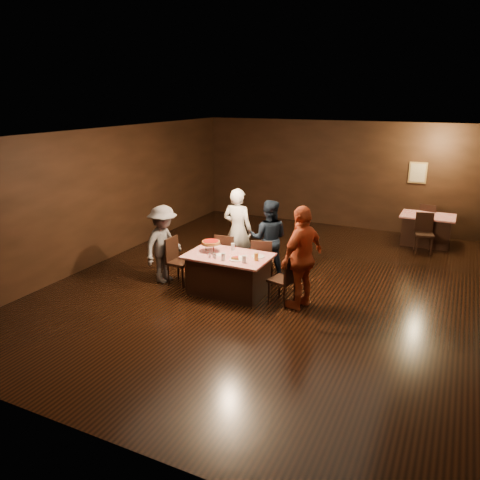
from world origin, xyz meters
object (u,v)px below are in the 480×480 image
chair_end_right (282,279)px  glass_front_left (223,257)px  pizza_stand (211,243)px  chair_far_left (228,255)px  diner_navy_hoodie (269,238)px  glass_front_right (244,259)px  back_table (426,230)px  chair_end_left (180,261)px  glass_back (233,247)px  diner_white_jacket (238,230)px  plate_empty (258,256)px  chair_back_near (424,233)px  glass_amber (256,257)px  chair_back_far (429,221)px  main_table (228,274)px  diner_grey_knit (163,244)px  diner_red_shirt (302,258)px  chair_far_right (263,261)px

chair_end_right → glass_front_left: (-1.05, -0.30, 0.37)m
pizza_stand → chair_far_left: bearing=90.0°
diner_navy_hoodie → glass_front_right: diner_navy_hoodie is taller
chair_end_right → back_table: bearing=170.9°
chair_end_left → glass_back: size_ratio=6.79×
diner_white_jacket → diner_navy_hoodie: (0.72, 0.01, -0.09)m
chair_end_left → plate_empty: (1.65, 0.15, 0.30)m
chair_back_near → back_table: bearing=77.1°
chair_far_left → diner_navy_hoodie: (0.75, 0.42, 0.35)m
chair_back_near → glass_front_right: (-2.73, -4.47, 0.37)m
chair_end_left → glass_back: bearing=-72.0°
diner_white_jacket → glass_amber: size_ratio=13.03×
chair_back_far → glass_amber: chair_back_far is taller
main_table → diner_white_jacket: 1.33m
plate_empty → diner_grey_knit: bearing=-174.9°
glass_front_left → glass_amber: size_ratio=1.00×
diner_red_shirt → chair_far_left: bearing=-94.3°
plate_empty → glass_front_right: size_ratio=1.79×
chair_far_right → diner_red_shirt: size_ratio=0.51×
chair_back_near → diner_navy_hoodie: bearing=-145.8°
chair_far_left → glass_front_left: chair_far_left is taller
diner_red_shirt → glass_amber: diner_red_shirt is taller
glass_front_left → pizza_stand: bearing=142.1°
diner_red_shirt → main_table: bearing=-72.2°
main_table → chair_back_far: (3.18, 5.52, 0.09)m
diner_white_jacket → main_table: bearing=108.3°
chair_far_right → glass_back: (-0.45, -0.45, 0.37)m
chair_end_left → chair_back_near: bearing=-43.4°
main_table → chair_far_right: (0.40, 0.75, 0.09)m
back_table → chair_far_right: (-2.78, -4.17, 0.09)m
diner_white_jacket → pizza_stand: bearing=89.1°
diner_white_jacket → glass_amber: (0.96, -1.21, -0.07)m
glass_front_right → diner_navy_hoodie: bearing=93.9°
chair_far_left → glass_front_left: 1.20m
main_table → chair_end_left: bearing=180.0°
diner_navy_hoodie → glass_front_left: bearing=63.7°
chair_far_left → chair_back_far: same height
glass_front_left → main_table: bearing=99.5°
chair_back_near → glass_front_left: chair_back_near is taller
chair_end_right → chair_back_far: size_ratio=1.00×
main_table → plate_empty: (0.55, 0.15, 0.39)m
main_table → chair_back_far: chair_back_far is taller
chair_far_right → glass_amber: (0.20, -0.80, 0.37)m
chair_end_right → diner_red_shirt: bearing=105.7°
chair_far_left → glass_back: 0.68m
chair_back_near → pizza_stand: 5.52m
pizza_stand → glass_amber: (1.00, -0.10, -0.11)m
diner_navy_hoodie → glass_front_right: size_ratio=11.73×
chair_back_far → diner_grey_knit: 7.24m
diner_white_jacket → glass_front_left: size_ratio=13.03×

